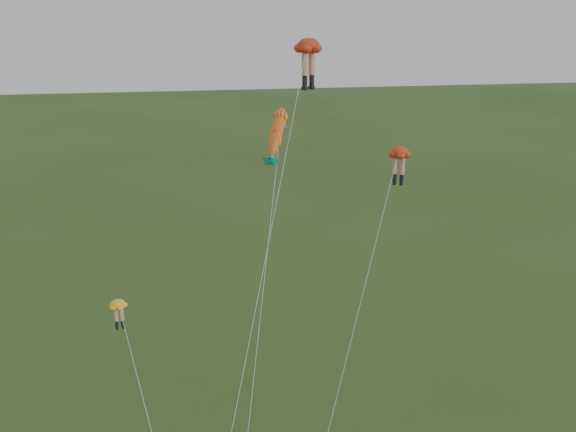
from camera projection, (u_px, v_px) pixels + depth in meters
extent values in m
ellipsoid|color=red|center=(309.00, 45.00, 36.34)|extent=(2.30, 2.30, 0.85)
cylinder|color=tan|center=(305.00, 64.00, 36.51)|extent=(0.38, 0.38, 1.30)
cylinder|color=black|center=(305.00, 81.00, 36.83)|extent=(0.29, 0.29, 0.65)
cube|color=black|center=(305.00, 88.00, 36.96)|extent=(0.36, 0.43, 0.19)
cylinder|color=tan|center=(312.00, 63.00, 36.81)|extent=(0.38, 0.38, 1.30)
cylinder|color=black|center=(312.00, 80.00, 37.12)|extent=(0.29, 0.29, 0.65)
cube|color=black|center=(312.00, 88.00, 37.26)|extent=(0.36, 0.43, 0.19)
cylinder|color=silver|center=(265.00, 259.00, 33.12)|extent=(6.84, 12.87, 21.29)
ellipsoid|color=red|center=(400.00, 152.00, 35.83)|extent=(1.75, 1.75, 0.65)
cylinder|color=tan|center=(395.00, 165.00, 36.14)|extent=(0.29, 0.29, 0.99)
cylinder|color=black|center=(395.00, 178.00, 36.38)|extent=(0.23, 0.23, 0.50)
cube|color=black|center=(394.00, 183.00, 36.48)|extent=(0.28, 0.33, 0.14)
cylinder|color=tan|center=(402.00, 166.00, 36.02)|extent=(0.29, 0.29, 0.99)
cylinder|color=black|center=(402.00, 178.00, 36.26)|extent=(0.23, 0.23, 0.50)
cube|color=black|center=(401.00, 184.00, 36.36)|extent=(0.28, 0.33, 0.14)
cylinder|color=silver|center=(357.00, 316.00, 33.26)|extent=(6.94, 9.57, 15.58)
ellipsoid|color=yellow|center=(118.00, 304.00, 33.64)|extent=(1.10, 1.10, 0.49)
cylinder|color=tan|center=(116.00, 314.00, 33.79)|extent=(0.22, 0.22, 0.75)
cylinder|color=black|center=(117.00, 324.00, 33.97)|extent=(0.17, 0.17, 0.38)
cube|color=black|center=(117.00, 328.00, 34.05)|extent=(0.15, 0.23, 0.11)
cylinder|color=tan|center=(122.00, 314.00, 33.87)|extent=(0.22, 0.22, 0.75)
cylinder|color=black|center=(123.00, 323.00, 34.05)|extent=(0.17, 0.17, 0.38)
cube|color=black|center=(123.00, 327.00, 34.13)|extent=(0.15, 0.23, 0.11)
cylinder|color=silver|center=(148.00, 418.00, 30.90)|extent=(3.00, 9.10, 8.44)
ellipsoid|color=orange|center=(277.00, 132.00, 37.93)|extent=(2.08, 2.91, 3.11)
sphere|color=orange|center=(277.00, 132.00, 37.93)|extent=(1.38, 1.54, 1.27)
cone|color=#137C65|center=(277.00, 132.00, 37.93)|extent=(1.18, 1.40, 1.18)
cone|color=#137C65|center=(277.00, 132.00, 37.93)|extent=(1.18, 1.40, 1.18)
cone|color=#137C65|center=(277.00, 132.00, 37.93)|extent=(0.66, 0.79, 0.66)
cone|color=#137C65|center=(277.00, 132.00, 37.93)|extent=(0.66, 0.79, 0.66)
cone|color=red|center=(277.00, 132.00, 37.93)|extent=(0.69, 0.79, 0.66)
cylinder|color=silver|center=(261.00, 299.00, 34.70)|extent=(3.66, 11.85, 15.92)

